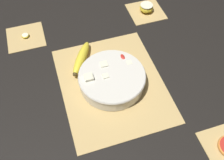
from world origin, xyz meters
name	(u,v)px	position (x,y,z in m)	size (l,w,h in m)	color
ground_plane	(112,84)	(0.00, 0.00, 0.00)	(6.00, 6.00, 0.00)	black
bamboo_mat_center	(112,84)	(0.00, 0.00, 0.00)	(0.47, 0.38, 0.01)	tan
coaster_mat_near_right	(146,11)	(0.36, -0.29, 0.00)	(0.16, 0.16, 0.01)	tan
coaster_mat_far_right	(26,37)	(0.36, 0.29, 0.00)	(0.16, 0.16, 0.01)	tan
fruit_salad_bowl	(112,78)	(0.00, 0.00, 0.04)	(0.25, 0.25, 0.07)	silver
whole_banana	(81,58)	(0.14, 0.08, 0.03)	(0.17, 0.12, 0.04)	yellow
apple_half	(146,8)	(0.36, -0.29, 0.02)	(0.06, 0.06, 0.04)	gold
banana_coin_single	(25,36)	(0.36, 0.29, 0.01)	(0.03, 0.03, 0.01)	#F7EFC6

